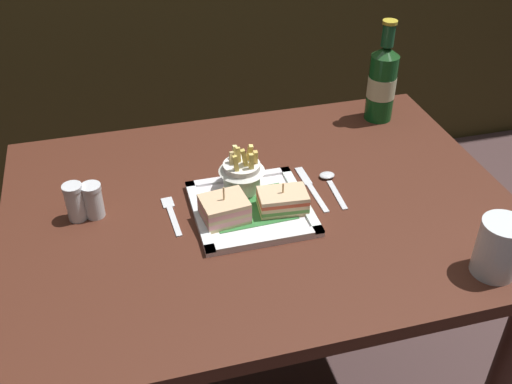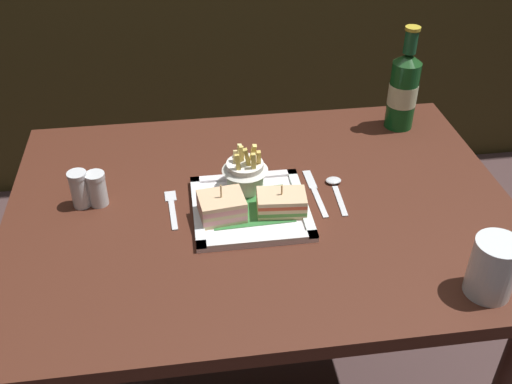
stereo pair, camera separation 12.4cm
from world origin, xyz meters
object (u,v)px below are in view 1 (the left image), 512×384
object	(u,v)px
fork	(172,214)
sandwich_half_left	(224,209)
knife	(310,187)
spoon	(330,181)
beer_bottle	(382,82)
salt_shaker	(76,204)
sandwich_half_right	(283,201)
pepper_shaker	(94,202)
dining_table	(261,247)
fries_cup	(242,171)
water_glass	(498,251)
square_plate	(251,209)

from	to	relation	value
fork	sandwich_half_left	bearing A→B (deg)	-28.94
knife	spoon	bearing A→B (deg)	8.51
beer_bottle	salt_shaker	world-z (taller)	beer_bottle
sandwich_half_right	pepper_shaker	size ratio (longest dim) A/B	1.38
fork	pepper_shaker	xyz separation A→B (m)	(-0.15, 0.04, 0.03)
dining_table	fries_cup	xyz separation A→B (m)	(-0.03, 0.05, 0.18)
dining_table	fork	world-z (taller)	fork
water_glass	knife	xyz separation A→B (m)	(-0.24, 0.34, -0.05)
knife	salt_shaker	distance (m)	0.50
fries_cup	dining_table	bearing A→B (deg)	-60.29
water_glass	spoon	size ratio (longest dim) A/B	0.82
fries_cup	salt_shaker	size ratio (longest dim) A/B	1.33
sandwich_half_left	pepper_shaker	distance (m)	0.27
sandwich_half_right	fork	bearing A→B (deg)	165.97
sandwich_half_left	knife	bearing A→B (deg)	18.91
square_plate	knife	size ratio (longest dim) A/B	1.36
fries_cup	spoon	size ratio (longest dim) A/B	0.79
dining_table	sandwich_half_left	distance (m)	0.18
water_glass	pepper_shaker	xyz separation A→B (m)	(-0.70, 0.36, -0.01)
fries_cup	salt_shaker	bearing A→B (deg)	-179.98
square_plate	fork	bearing A→B (deg)	168.61
spoon	salt_shaker	xyz separation A→B (m)	(-0.55, 0.01, 0.03)
fork	knife	bearing A→B (deg)	2.94
sandwich_half_right	fork	world-z (taller)	sandwich_half_right
water_glass	fork	size ratio (longest dim) A/B	0.83
beer_bottle	water_glass	distance (m)	0.60
spoon	sandwich_half_right	bearing A→B (deg)	-149.65
square_plate	sandwich_half_left	bearing A→B (deg)	-159.30
salt_shaker	square_plate	bearing A→B (deg)	-11.22
sandwich_half_right	water_glass	distance (m)	0.42
square_plate	water_glass	distance (m)	0.48
square_plate	spoon	distance (m)	0.20
salt_shaker	pepper_shaker	world-z (taller)	salt_shaker
sandwich_half_right	beer_bottle	xyz separation A→B (m)	(0.36, 0.33, 0.07)
water_glass	knife	distance (m)	0.42
beer_bottle	square_plate	bearing A→B (deg)	-144.41
beer_bottle	spoon	world-z (taller)	beer_bottle
water_glass	salt_shaker	bearing A→B (deg)	153.85
dining_table	fork	size ratio (longest dim) A/B	7.95
sandwich_half_left	fries_cup	world-z (taller)	fries_cup
dining_table	pepper_shaker	size ratio (longest dim) A/B	14.14
fork	salt_shaker	size ratio (longest dim) A/B	1.65
sandwich_half_right	fries_cup	bearing A→B (deg)	124.33
beer_bottle	sandwich_half_left	bearing A→B (deg)	-146.05
square_plate	sandwich_half_right	world-z (taller)	sandwich_half_right
pepper_shaker	sandwich_half_right	bearing A→B (deg)	-13.84
spoon	sandwich_half_left	bearing A→B (deg)	-162.95
knife	pepper_shaker	bearing A→B (deg)	177.44
spoon	pepper_shaker	size ratio (longest dim) A/B	1.82
square_plate	fork	world-z (taller)	square_plate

